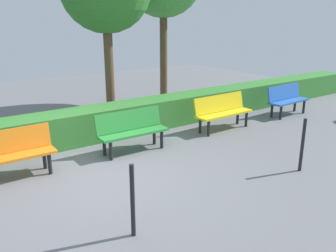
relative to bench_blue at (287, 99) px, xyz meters
name	(u,v)px	position (x,y,z in m)	size (l,w,h in m)	color
ground_plane	(105,176)	(6.12, 0.77, -0.48)	(22.49, 22.49, 0.00)	slate
bench_blue	(287,99)	(0.00, 0.00, 0.00)	(1.43, 0.52, 0.86)	blue
bench_yellow	(222,110)	(2.47, -0.07, 0.00)	(1.63, 0.50, 0.86)	yellow
bench_green	(132,129)	(5.09, -0.04, 0.00)	(1.51, 0.49, 0.86)	#2D8C38
bench_orange	(11,152)	(7.46, -0.09, 0.00)	(1.46, 0.46, 0.86)	orange
hedge_row	(111,121)	(4.98, -1.23, -0.12)	(18.49, 0.80, 0.73)	#387F33
railing_post_mid	(302,145)	(3.07, 2.65, 0.02)	(0.06, 0.06, 1.00)	black
railing_post_far	(133,201)	(6.61, 2.65, 0.02)	(0.06, 0.06, 1.00)	black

